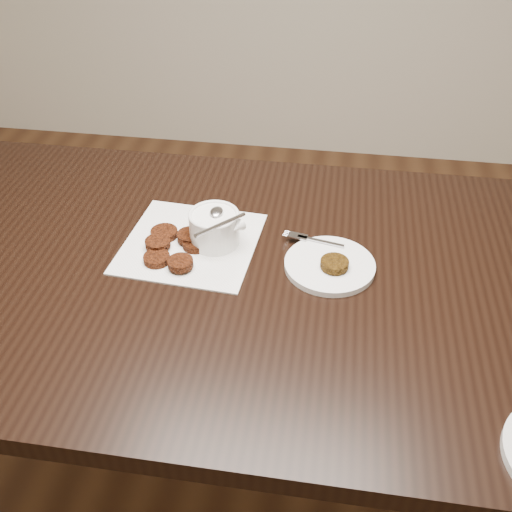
{
  "coord_description": "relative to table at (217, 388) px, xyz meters",
  "views": [
    {
      "loc": [
        0.15,
        -0.79,
        1.46
      ],
      "look_at": [
        0.02,
        0.05,
        0.8
      ],
      "focal_mm": 40.66,
      "sensor_mm": 36.0,
      "label": 1
    }
  ],
  "objects": [
    {
      "name": "sauce_ramekin",
      "position": [
        -0.0,
        0.07,
        0.45
      ],
      "size": [
        0.14,
        0.14,
        0.14
      ],
      "primitive_type": null,
      "rotation": [
        0.0,
        0.0,
        0.03
      ],
      "color": "white",
      "rests_on": "napkin"
    },
    {
      "name": "table",
      "position": [
        0.0,
        0.0,
        0.0
      ],
      "size": [
        1.34,
        0.86,
        0.75
      ],
      "primitive_type": "cube",
      "color": "black",
      "rests_on": "floor"
    },
    {
      "name": "floor",
      "position": [
        0.07,
        -0.07,
        -0.38
      ],
      "size": [
        4.0,
        4.0,
        0.0
      ],
      "primitive_type": "plane",
      "color": "#57351D",
      "rests_on": "ground"
    },
    {
      "name": "napkin",
      "position": [
        -0.05,
        0.06,
        0.38
      ],
      "size": [
        0.28,
        0.28,
        0.0
      ],
      "primitive_type": "cube",
      "rotation": [
        0.0,
        0.0,
        -0.07
      ],
      "color": "white",
      "rests_on": "table"
    },
    {
      "name": "patty_cluster",
      "position": [
        -0.08,
        0.04,
        0.39
      ],
      "size": [
        0.21,
        0.21,
        0.02
      ],
      "primitive_type": null,
      "rotation": [
        0.0,
        0.0,
        0.08
      ],
      "color": "#58220B",
      "rests_on": "napkin"
    },
    {
      "name": "plate_with_patty",
      "position": [
        0.23,
        0.03,
        0.39
      ],
      "size": [
        0.21,
        0.21,
        0.03
      ],
      "primitive_type": null,
      "rotation": [
        0.0,
        0.0,
        -0.21
      ],
      "color": "white",
      "rests_on": "table"
    }
  ]
}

